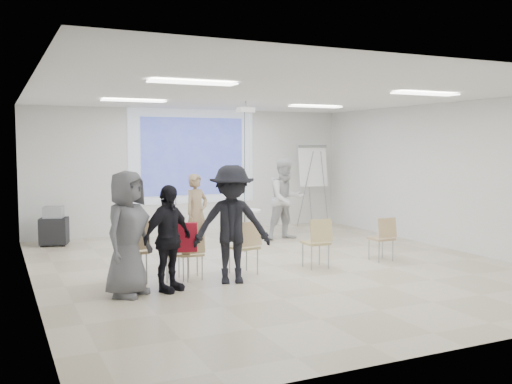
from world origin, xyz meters
name	(u,v)px	position (x,y,z in m)	size (l,w,h in m)	color
floor	(275,268)	(0.00, 0.00, -0.05)	(8.00, 9.00, 0.10)	beige
ceiling	(275,92)	(0.00, 0.00, 3.05)	(8.00, 9.00, 0.10)	white
wall_back	(192,171)	(0.00, 4.55, 1.50)	(8.00, 0.10, 3.00)	silver
wall_left	(26,189)	(-4.05, 0.00, 1.50)	(0.10, 9.00, 3.00)	silver
wall_right	(452,176)	(4.05, 0.00, 1.50)	(0.10, 9.00, 3.00)	silver
projection_halo	(193,156)	(0.00, 4.49, 1.85)	(3.20, 0.01, 2.30)	silver
projection_image	(193,156)	(0.00, 4.47, 1.85)	(2.60, 0.01, 1.90)	#3748BC
pedestal_table	(246,225)	(0.42, 2.18, 0.43)	(0.68, 0.68, 0.77)	white
player_left	(197,207)	(-0.80, 1.92, 0.88)	(0.64, 0.44, 1.77)	#997D5D
player_right	(286,195)	(1.50, 2.43, 1.01)	(0.97, 0.78, 2.02)	silver
controller_left	(201,192)	(-0.62, 2.17, 1.16)	(0.04, 0.12, 0.04)	silver
controller_right	(274,179)	(1.32, 2.68, 1.36)	(0.04, 0.13, 0.04)	white
chair_far_left	(133,246)	(-2.58, -0.28, 0.59)	(0.48, 0.51, 1.00)	tan
chair_left_mid	(178,250)	(-1.91, -0.40, 0.50)	(0.52, 0.54, 0.85)	tan
chair_left_inner	(191,250)	(-1.68, -0.39, 0.48)	(0.40, 0.43, 0.80)	tan
chair_center	(246,243)	(-0.75, -0.43, 0.53)	(0.48, 0.51, 0.89)	tan
chair_right_inner	(318,239)	(0.57, -0.52, 0.52)	(0.43, 0.46, 0.88)	tan
chair_right_far	(383,235)	(1.99, -0.48, 0.48)	(0.38, 0.41, 0.81)	tan
red_jacket	(182,237)	(-1.88, -0.55, 0.72)	(0.47, 0.11, 0.45)	maroon
laptop	(190,252)	(-1.67, -0.30, 0.43)	(0.29, 0.21, 0.02)	black
audience_left	(168,231)	(-2.21, -0.92, 0.90)	(1.04, 0.62, 1.79)	black
audience_mid	(232,217)	(-1.17, -0.83, 1.04)	(1.34, 0.73, 2.07)	black
audience_outer	(127,226)	(-2.79, -0.92, 1.00)	(0.97, 0.64, 1.99)	slate
flipchart_easel	(313,167)	(3.08, 3.93, 1.57)	(0.92, 0.70, 2.13)	gray
av_cart	(54,227)	(-3.34, 3.80, 0.38)	(0.66, 0.59, 0.83)	black
ceiling_projector	(246,117)	(0.10, 1.49, 2.69)	(0.30, 0.25, 3.00)	white
fluor_panel_nw	(134,101)	(-2.00, 2.00, 2.97)	(1.20, 0.30, 0.02)	white
fluor_panel_ne	(316,107)	(2.00, 2.00, 2.97)	(1.20, 0.30, 0.02)	white
fluor_panel_sw	(193,83)	(-2.00, -1.50, 2.97)	(1.20, 0.30, 0.02)	white
fluor_panel_se	(426,94)	(2.00, -1.50, 2.97)	(1.20, 0.30, 0.02)	white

